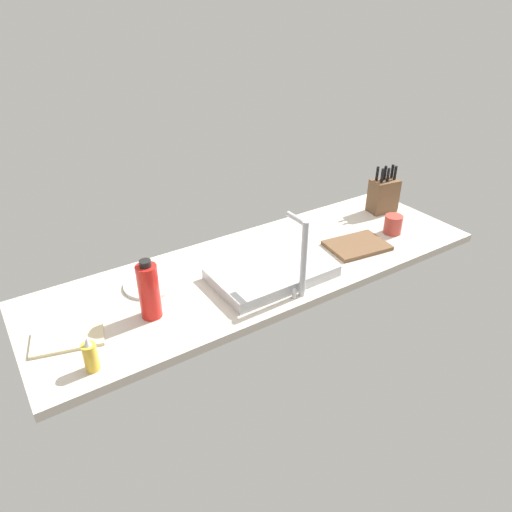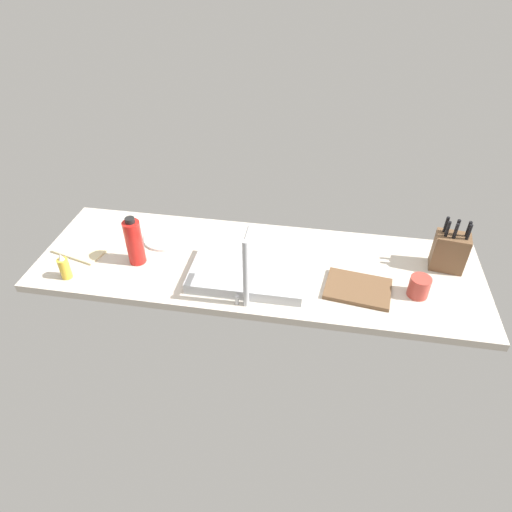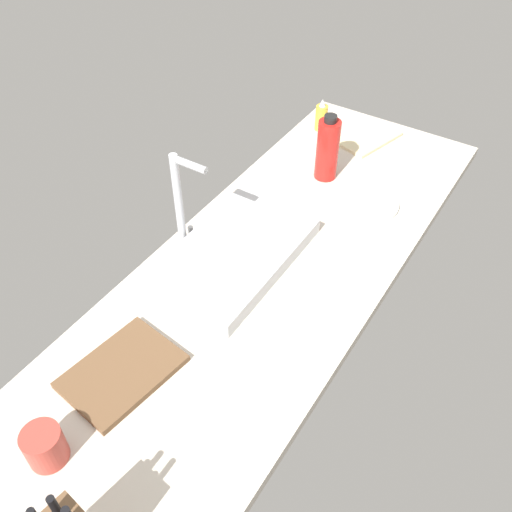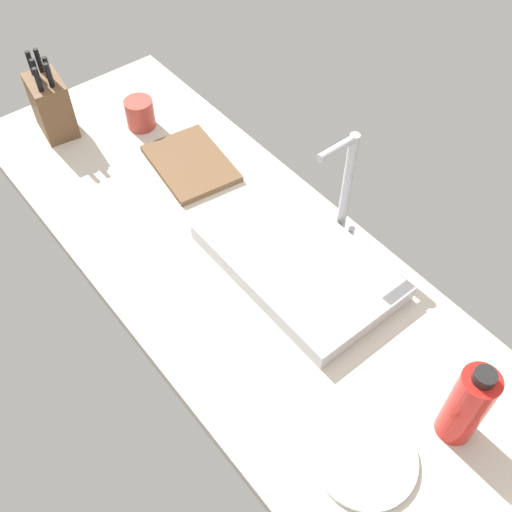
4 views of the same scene
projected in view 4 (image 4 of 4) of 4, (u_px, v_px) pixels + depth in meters
countertop_slab at (260, 286)px, 146.48cm from camera, size 197.26×63.38×3.50cm
sink_basin at (298, 262)px, 146.10cm from camera, size 48.56×29.41×4.67cm
faucet at (346, 183)px, 141.27cm from camera, size 5.50×11.78×31.38cm
knife_block at (51, 105)px, 174.05cm from camera, size 15.04×11.09×24.21cm
cutting_board at (191, 163)px, 170.29cm from camera, size 28.87×22.51×1.80cm
water_bottle at (467, 405)px, 113.55cm from camera, size 7.48×7.48×23.08cm
dinner_plate at (365, 458)px, 117.45cm from camera, size 20.56×20.56×1.20cm
coffee_mug at (140, 114)px, 178.76cm from camera, size 8.45×8.45×8.92cm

